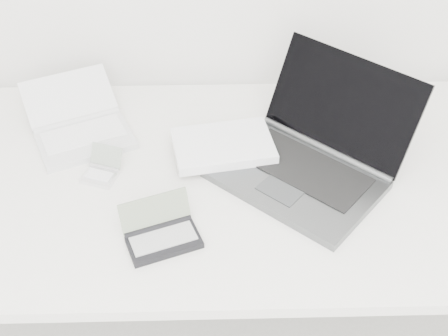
{
  "coord_description": "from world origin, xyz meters",
  "views": [
    {
      "loc": [
        -0.06,
        0.41,
        1.76
      ],
      "look_at": [
        -0.03,
        1.51,
        0.79
      ],
      "focal_mm": 50.0,
      "sensor_mm": 36.0,
      "label": 1
    }
  ],
  "objects_px": {
    "laptop_large": "(288,154)",
    "netbook_open_white": "(80,127)",
    "palmtop_charcoal": "(162,234)",
    "desk": "(235,189)"
  },
  "relations": [
    {
      "from": "palmtop_charcoal",
      "to": "laptop_large",
      "type": "bearing_deg",
      "value": 17.82
    },
    {
      "from": "desk",
      "to": "laptop_large",
      "type": "height_order",
      "value": "laptop_large"
    },
    {
      "from": "laptop_large",
      "to": "netbook_open_white",
      "type": "xyz_separation_m",
      "value": [
        -0.54,
        0.15,
        -0.02
      ]
    },
    {
      "from": "netbook_open_white",
      "to": "palmtop_charcoal",
      "type": "distance_m",
      "value": 0.45
    },
    {
      "from": "laptop_large",
      "to": "palmtop_charcoal",
      "type": "bearing_deg",
      "value": -100.68
    },
    {
      "from": "netbook_open_white",
      "to": "palmtop_charcoal",
      "type": "relative_size",
      "value": 1.94
    },
    {
      "from": "desk",
      "to": "palmtop_charcoal",
      "type": "relative_size",
      "value": 8.48
    },
    {
      "from": "desk",
      "to": "netbook_open_white",
      "type": "distance_m",
      "value": 0.45
    },
    {
      "from": "desk",
      "to": "laptop_large",
      "type": "bearing_deg",
      "value": 13.3
    },
    {
      "from": "netbook_open_white",
      "to": "palmtop_charcoal",
      "type": "height_order",
      "value": "netbook_open_white"
    }
  ]
}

